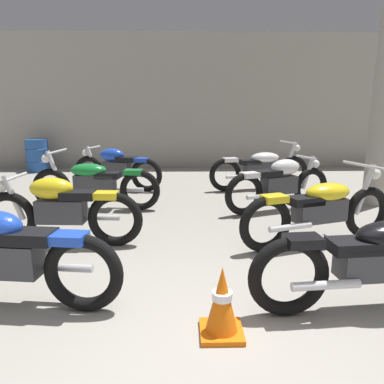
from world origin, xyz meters
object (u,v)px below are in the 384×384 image
Objects in this scene: motorcycle_left_row_3 at (116,167)px; motorcycle_right_row_3 at (261,168)px; motorcycle_left_row_1 at (61,209)px; motorcycle_right_row_0 at (380,259)px; motorcycle_left_row_0 at (5,256)px; motorcycle_right_row_1 at (321,209)px; traffic_cone at (222,303)px; motorcycle_left_row_2 at (94,182)px; support_pillar at (383,111)px; motorcycle_right_row_2 at (280,183)px; oil_drum at (37,155)px.

motorcycle_left_row_3 is 0.89× the size of motorcycle_right_row_3.
motorcycle_left_row_1 is 0.91× the size of motorcycle_right_row_0.
motorcycle_right_row_3 is at bearing 55.90° from motorcycle_left_row_0.
motorcycle_right_row_1 is at bearing 87.17° from motorcycle_right_row_0.
motorcycle_left_row_2 is at bearing 116.46° from traffic_cone.
motorcycle_right_row_3 reaches higher than motorcycle_left_row_1.
motorcycle_left_row_0 is 3.08m from motorcycle_left_row_2.
motorcycle_left_row_1 is at bearing 153.37° from motorcycle_right_row_0.
support_pillar is at bearing -15.29° from motorcycle_left_row_3.
motorcycle_left_row_1 is 3.65× the size of traffic_cone.
motorcycle_right_row_2 is 1.62m from motorcycle_right_row_3.
oil_drum is (-2.38, 3.75, -0.03)m from motorcycle_left_row_2.
motorcycle_right_row_0 is 4.02× the size of traffic_cone.
motorcycle_left_row_3 is 3.38m from motorcycle_right_row_2.
motorcycle_left_row_2 is 3.04m from motorcycle_right_row_2.
motorcycle_right_row_2 is at bearing 90.73° from motorcycle_right_row_0.
support_pillar reaches higher than motorcycle_left_row_3.
motorcycle_left_row_1 and motorcycle_right_row_2 have the same top height.
oil_drum is at bearing 128.09° from motorcycle_right_row_0.
motorcycle_right_row_2 is at bearing 25.79° from motorcycle_left_row_1.
support_pillar reaches higher than motorcycle_right_row_2.
motorcycle_left_row_2 is 1.13× the size of motorcycle_left_row_3.
motorcycle_left_row_3 reaches higher than traffic_cone.
traffic_cone is at bearing -46.56° from motorcycle_left_row_1.
motorcycle_right_row_1 is at bearing -44.55° from oil_drum.
traffic_cone is (-1.32, -0.32, -0.19)m from motorcycle_right_row_0.
support_pillar is 5.00m from traffic_cone.
motorcycle_right_row_3 is 2.52× the size of oil_drum.
motorcycle_right_row_0 is (3.07, -0.12, -0.01)m from motorcycle_left_row_0.
traffic_cone is at bearing -166.48° from motorcycle_right_row_0.
motorcycle_left_row_1 is 3.15m from motorcycle_left_row_3.
motorcycle_left_row_3 is at bearing 150.25° from motorcycle_right_row_2.
motorcycle_left_row_2 reaches higher than motorcycle_left_row_0.
support_pillar is 1.71× the size of motorcycle_right_row_2.
traffic_cone is (4.13, -7.27, -0.17)m from oil_drum.
traffic_cone is (-1.28, -3.34, -0.20)m from motorcycle_right_row_2.
motorcycle_left_row_2 is 2.55× the size of oil_drum.
support_pillar is 1.63× the size of motorcycle_left_row_0.
support_pillar reaches higher than motorcycle_right_row_1.
motorcycle_right_row_1 is at bearing -85.70° from motorcycle_right_row_2.
motorcycle_left_row_1 is 2.58m from traffic_cone.
motorcycle_right_row_0 reaches higher than traffic_cone.
support_pillar is at bearing 34.49° from motorcycle_left_row_0.
motorcycle_left_row_2 and motorcycle_right_row_1 have the same top height.
motorcycle_left_row_1 is at bearing -66.37° from oil_drum.
motorcycle_right_row_3 is (-0.01, 4.64, 0.00)m from motorcycle_right_row_0.
motorcycle_left_row_1 is 0.91× the size of motorcycle_left_row_2.
oil_drum is (-5.52, 5.44, -0.03)m from motorcycle_right_row_1.
motorcycle_right_row_0 is at bearing -51.91° from oil_drum.
motorcycle_right_row_0 and motorcycle_right_row_3 have the same top height.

